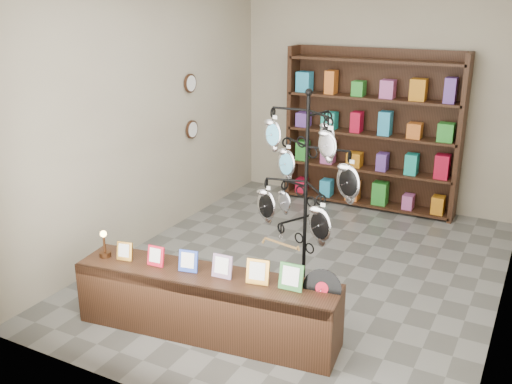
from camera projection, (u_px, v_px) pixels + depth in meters
ground at (304, 268)px, 6.30m from camera, size 5.00×5.00×0.00m
room_envelope at (309, 101)px, 5.71m from camera, size 5.00×5.00×5.00m
display_tree at (306, 182)px, 5.34m from camera, size 1.10×1.08×2.07m
front_shelf at (206, 303)px, 5.00m from camera, size 2.40×0.77×0.83m
back_shelving at (371, 135)px, 7.90m from camera, size 2.42×0.36×2.20m
wall_clocks at (191, 107)px, 7.36m from camera, size 0.03×0.24×0.84m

